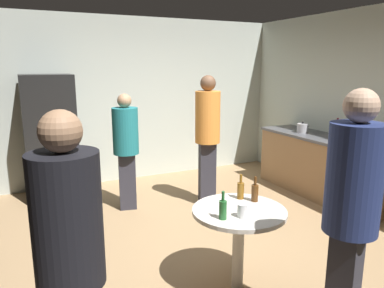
# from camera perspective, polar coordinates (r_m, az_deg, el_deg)

# --- Properties ---
(ground_plane) EXTENTS (5.20, 5.20, 0.10)m
(ground_plane) POSITION_cam_1_polar(r_m,az_deg,el_deg) (4.25, 1.46, -15.48)
(ground_plane) COLOR #9E7C56
(wall_back) EXTENTS (5.32, 0.06, 2.70)m
(wall_back) POSITION_cam_1_polar(r_m,az_deg,el_deg) (6.25, -9.51, 6.77)
(wall_back) COLOR beige
(wall_back) RESTS_ON ground_plane
(wall_side_right) EXTENTS (0.06, 5.20, 2.70)m
(wall_side_right) POSITION_cam_1_polar(r_m,az_deg,el_deg) (5.52, 26.81, 4.92)
(wall_side_right) COLOR beige
(wall_side_right) RESTS_ON ground_plane
(refrigerator) EXTENTS (0.70, 0.68, 1.80)m
(refrigerator) POSITION_cam_1_polar(r_m,az_deg,el_deg) (5.66, -21.22, 0.94)
(refrigerator) COLOR black
(refrigerator) RESTS_ON ground_plane
(kitchen_counter) EXTENTS (0.64, 2.20, 0.90)m
(kitchen_counter) POSITION_cam_1_polar(r_m,az_deg,el_deg) (5.78, 19.53, -3.29)
(kitchen_counter) COLOR olive
(kitchen_counter) RESTS_ON ground_plane
(kettle) EXTENTS (0.24, 0.17, 0.18)m
(kettle) POSITION_cam_1_polar(r_m,az_deg,el_deg) (5.91, 16.88, 2.40)
(kettle) COLOR #B2B2B7
(kettle) RESTS_ON kitchen_counter
(wine_bottle_on_counter) EXTENTS (0.08, 0.08, 0.31)m
(wine_bottle_on_counter) POSITION_cam_1_polar(r_m,az_deg,el_deg) (5.48, 21.66, 1.82)
(wine_bottle_on_counter) COLOR #3F141E
(wine_bottle_on_counter) RESTS_ON kitchen_counter
(foreground_table) EXTENTS (0.80, 0.80, 0.73)m
(foreground_table) POSITION_cam_1_polar(r_m,az_deg,el_deg) (3.20, 7.33, -11.81)
(foreground_table) COLOR beige
(foreground_table) RESTS_ON ground_plane
(beer_bottle_amber) EXTENTS (0.06, 0.06, 0.23)m
(beer_bottle_amber) POSITION_cam_1_polar(r_m,az_deg,el_deg) (3.37, 7.59, -7.11)
(beer_bottle_amber) COLOR #8C5919
(beer_bottle_amber) RESTS_ON foreground_table
(beer_bottle_brown) EXTENTS (0.06, 0.06, 0.23)m
(beer_bottle_brown) POSITION_cam_1_polar(r_m,az_deg,el_deg) (3.33, 9.78, -7.44)
(beer_bottle_brown) COLOR #593314
(beer_bottle_brown) RESTS_ON foreground_table
(beer_bottle_green) EXTENTS (0.06, 0.06, 0.23)m
(beer_bottle_green) POSITION_cam_1_polar(r_m,az_deg,el_deg) (2.93, 4.84, -10.08)
(beer_bottle_green) COLOR #26662D
(beer_bottle_green) RESTS_ON foreground_table
(plastic_cup_white) EXTENTS (0.08, 0.08, 0.11)m
(plastic_cup_white) POSITION_cam_1_polar(r_m,az_deg,el_deg) (2.99, 7.87, -10.26)
(plastic_cup_white) COLOR white
(plastic_cup_white) RESTS_ON foreground_table
(person_in_orange_shirt) EXTENTS (0.41, 0.41, 1.80)m
(person_in_orange_shirt) POSITION_cam_1_polar(r_m,az_deg,el_deg) (4.99, 2.44, 2.18)
(person_in_orange_shirt) COLOR #2D2D38
(person_in_orange_shirt) RESTS_ON ground_plane
(person_in_black_shirt) EXTENTS (0.42, 0.42, 1.73)m
(person_in_black_shirt) POSITION_cam_1_polar(r_m,az_deg,el_deg) (1.98, -18.53, -15.85)
(person_in_black_shirt) COLOR #2D2D38
(person_in_black_shirt) RESTS_ON ground_plane
(person_in_teal_shirt) EXTENTS (0.40, 0.40, 1.57)m
(person_in_teal_shirt) POSITION_cam_1_polar(r_m,az_deg,el_deg) (4.92, -10.28, 0.12)
(person_in_teal_shirt) COLOR #2D2D38
(person_in_teal_shirt) RESTS_ON ground_plane
(person_in_navy_shirt) EXTENTS (0.45, 0.45, 1.80)m
(person_in_navy_shirt) POSITION_cam_1_polar(r_m,az_deg,el_deg) (2.55, 23.63, -8.84)
(person_in_navy_shirt) COLOR #2D2D38
(person_in_navy_shirt) RESTS_ON ground_plane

